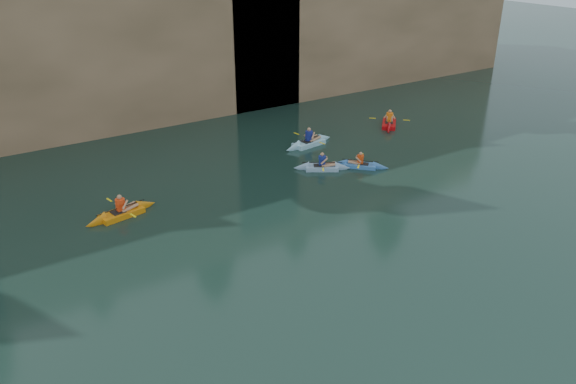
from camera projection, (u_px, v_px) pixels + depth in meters
ground at (308, 342)px, 16.76m from camera, size 160.00×160.00×0.00m
cliff at (51, 16)px, 37.05m from camera, size 70.00×16.00×12.00m
cliff_slab_center at (116, 34)px, 32.53m from camera, size 24.00×2.40×11.40m
cliff_slab_east at (378, 20)px, 42.66m from camera, size 26.00×2.40×9.84m
sea_cave_center at (22, 122)px, 30.83m from camera, size 3.50×1.00×3.20m
sea_cave_east at (245, 77)px, 37.42m from camera, size 5.00×1.00×4.50m
kayaker_orange at (122, 213)px, 24.07m from camera, size 3.38×2.44×1.26m
kayaker_ltblue_near at (322, 167)px, 28.75m from camera, size 2.85×2.18×1.16m
kayaker_red_far at (389, 123)px, 35.20m from camera, size 2.98×3.07×1.29m
kayaker_ltblue_mid at (309, 143)px, 31.98m from camera, size 3.52×2.55×1.31m
kayaker_blue_east at (360, 165)px, 29.05m from camera, size 2.50×2.57×1.04m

